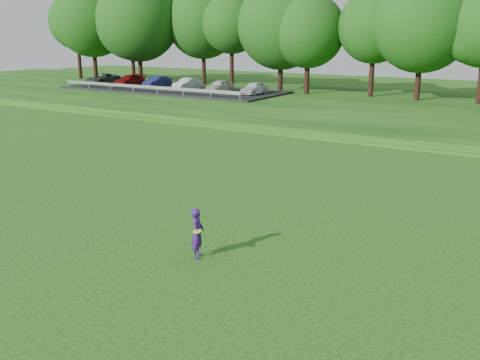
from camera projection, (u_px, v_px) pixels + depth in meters
The scene contains 6 objects.
ground at pixel (112, 243), 17.05m from camera, with size 140.00×140.00×0.00m, color #0D400C.
berm at pixel (404, 109), 44.84m from camera, with size 130.00×30.00×0.60m, color #0D400C.
walking_path at pixel (343, 139), 33.44m from camera, with size 130.00×1.60×0.04m, color gray.
treeline at pixel (424, 13), 46.04m from camera, with size 104.00×7.00×15.00m, color #1D4710, non-canonical shape.
parking_lot at pixel (166, 86), 56.19m from camera, with size 24.00×9.00×1.38m.
woman at pixel (198, 233), 15.77m from camera, with size 0.56×0.67×1.52m.
Camera 1 is at (11.85, -11.37, 6.47)m, focal length 40.00 mm.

